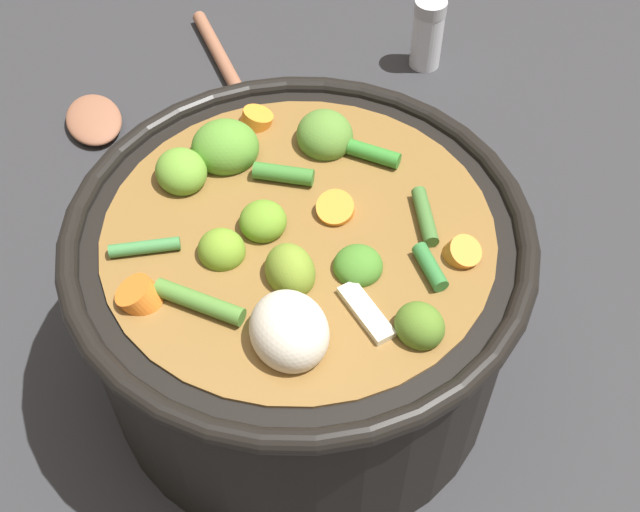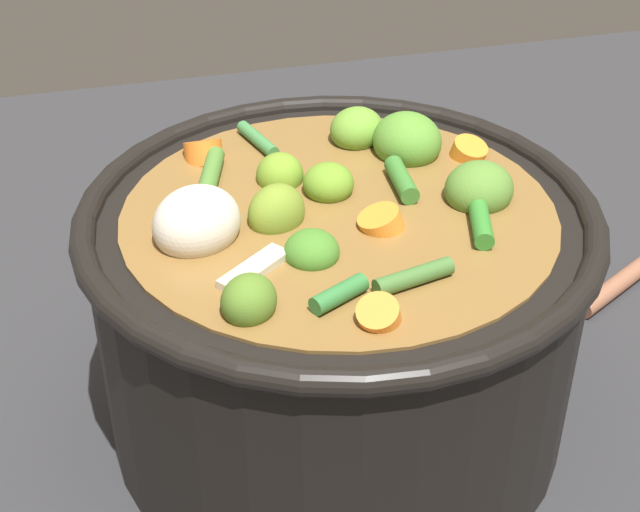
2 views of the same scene
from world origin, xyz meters
name	(u,v)px [view 1 (image 1 of 2)]	position (x,y,z in m)	size (l,w,h in m)	color
ground_plane	(303,362)	(0.00, 0.00, 0.00)	(1.10, 1.10, 0.00)	#2D2D30
cooking_pot	(300,297)	(0.00, 0.00, 0.08)	(0.29, 0.29, 0.18)	black
wooden_spoon	(158,103)	(-0.27, -0.18, 0.01)	(0.22, 0.23, 0.02)	#925C42
salt_shaker	(428,33)	(-0.37, 0.08, 0.04)	(0.03, 0.03, 0.07)	silver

